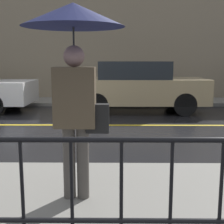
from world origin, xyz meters
The scene contains 6 objects.
ground_plane centered at (0.00, 0.00, 0.00)m, with size 80.00×80.00×0.00m, color black.
sidewalk_far centered at (0.00, 4.04, 0.05)m, with size 28.00×1.76×0.11m.
lane_marking centered at (0.00, 0.00, 0.00)m, with size 25.20×0.12×0.01m.
building_storefront centered at (0.00, 5.07, 2.38)m, with size 28.00×0.30×4.75m.
pedestrian centered at (1.60, -4.31, 1.72)m, with size 1.03×1.03×2.02m.
car_tan centered at (2.70, 2.13, 0.79)m, with size 4.05×1.85×1.54m.
Camera 1 is at (2.01, -7.48, 1.57)m, focal length 50.00 mm.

